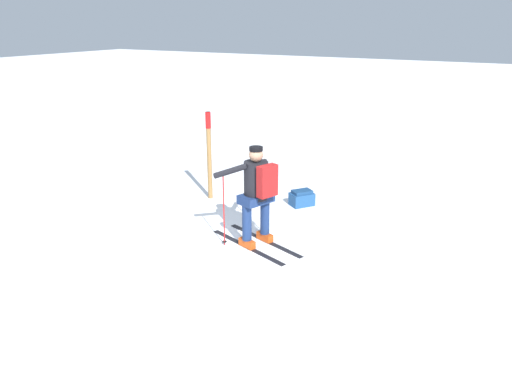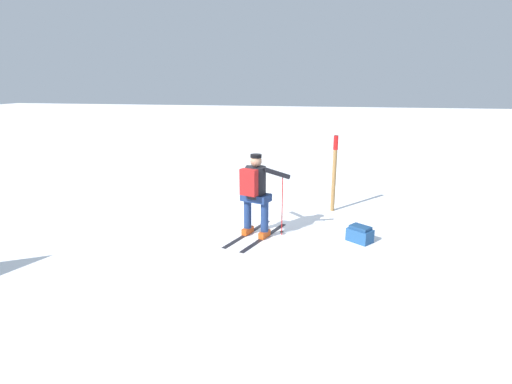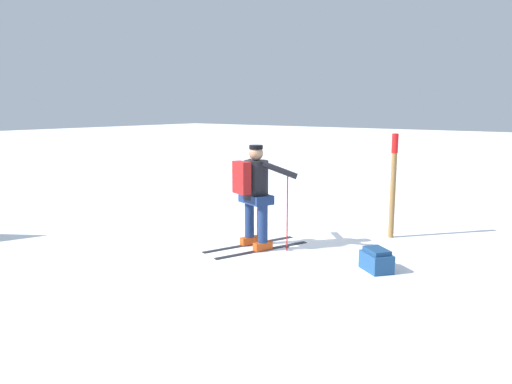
{
  "view_description": "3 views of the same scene",
  "coord_description": "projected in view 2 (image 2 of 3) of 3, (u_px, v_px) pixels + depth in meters",
  "views": [
    {
      "loc": [
        5.7,
        4.38,
        3.45
      ],
      "look_at": [
        -0.71,
        0.77,
        0.89
      ],
      "focal_mm": 35.0,
      "sensor_mm": 36.0,
      "label": 1
    },
    {
      "loc": [
        -2.1,
        7.94,
        2.93
      ],
      "look_at": [
        -0.71,
        0.77,
        0.89
      ],
      "focal_mm": 28.0,
      "sensor_mm": 36.0,
      "label": 2
    },
    {
      "loc": [
        -5.3,
        6.83,
        2.2
      ],
      "look_at": [
        -0.71,
        0.77,
        0.89
      ],
      "focal_mm": 35.0,
      "sensor_mm": 36.0,
      "label": 3
    }
  ],
  "objects": [
    {
      "name": "skier",
      "position": [
        256.0,
        190.0,
        7.55
      ],
      "size": [
        1.14,
        1.74,
        1.61
      ],
      "color": "black",
      "rests_on": "ground_plane"
    },
    {
      "name": "trail_marker",
      "position": [
        334.0,
        168.0,
        9.06
      ],
      "size": [
        0.1,
        0.1,
        1.76
      ],
      "color": "olive",
      "rests_on": "ground_plane"
    },
    {
      "name": "ground_plane",
      "position": [
        231.0,
        220.0,
        8.68
      ],
      "size": [
        80.0,
        80.0,
        0.0
      ],
      "primitive_type": "plane",
      "color": "white"
    },
    {
      "name": "dropped_backpack",
      "position": [
        360.0,
        234.0,
        7.5
      ],
      "size": [
        0.53,
        0.5,
        0.31
      ],
      "color": "navy",
      "rests_on": "ground_plane"
    }
  ]
}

